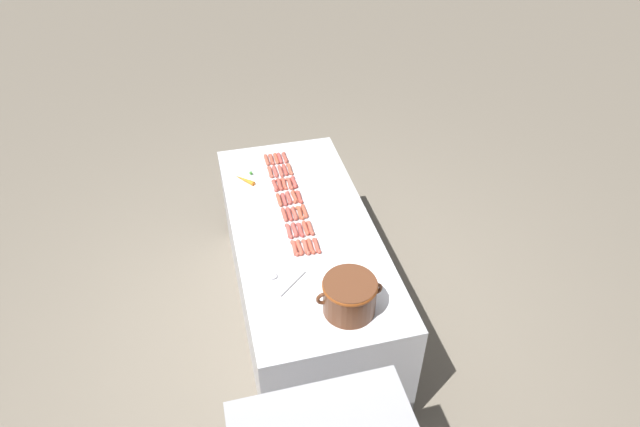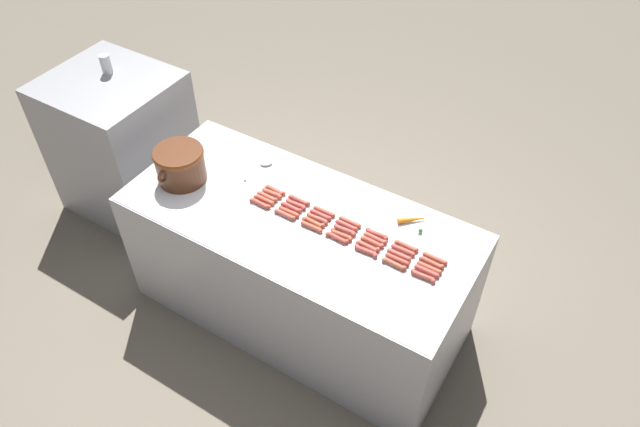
{
  "view_description": "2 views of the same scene",
  "coord_description": "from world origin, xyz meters",
  "px_view_note": "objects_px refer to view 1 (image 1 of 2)",
  "views": [
    {
      "loc": [
        0.5,
        2.44,
        2.95
      ],
      "look_at": [
        -0.12,
        -0.04,
        0.86
      ],
      "focal_mm": 30.22,
      "sensor_mm": 36.0,
      "label": 1
    },
    {
      "loc": [
        -1.84,
        -1.26,
        3.06
      ],
      "look_at": [
        0.04,
        -0.11,
        0.87
      ],
      "focal_mm": 33.74,
      "sensor_mm": 36.0,
      "label": 2
    }
  ],
  "objects_px": {
    "hot_dog_1": "(290,169)",
    "hot_dog_23": "(280,184)",
    "hot_dog_2": "(294,182)",
    "hot_dog_19": "(300,230)",
    "hot_dog_30": "(275,186)",
    "carrot": "(244,179)",
    "hot_dog_13": "(311,246)",
    "hot_dog_26": "(295,230)",
    "hot_dog_6": "(317,246)",
    "serving_spoon": "(279,278)",
    "hot_dog_0": "(285,158)",
    "hot_dog_28": "(267,160)",
    "hot_dog_34": "(295,248)",
    "hot_dog_5": "(310,228)",
    "hot_dog_25": "(289,214)",
    "hot_dog_7": "(280,158)",
    "hot_dog_21": "(271,159)",
    "bean_pot": "(350,295)",
    "hot_dog_24": "(284,199)",
    "hot_dog_14": "(276,158)",
    "hot_dog_18": "(294,213)",
    "hot_dog_4": "(305,211)",
    "hot_dog_9": "(290,183)",
    "hot_dog_20": "(306,247)",
    "hot_dog_31": "(279,200)",
    "hot_dog_11": "(300,213)",
    "hot_dog_15": "(281,171)",
    "hot_dog_12": "(306,228)",
    "hot_dog_22": "(275,171)",
    "hot_dog_27": "(299,247)"
  },
  "relations": [
    {
      "from": "hot_dog_23",
      "to": "serving_spoon",
      "type": "distance_m",
      "value": 0.85
    },
    {
      "from": "hot_dog_7",
      "to": "hot_dog_25",
      "type": "relative_size",
      "value": 1.0
    },
    {
      "from": "hot_dog_6",
      "to": "serving_spoon",
      "type": "bearing_deg",
      "value": 36.96
    },
    {
      "from": "hot_dog_14",
      "to": "hot_dog_4",
      "type": "bearing_deg",
      "value": 95.78
    },
    {
      "from": "hot_dog_21",
      "to": "hot_dog_15",
      "type": "bearing_deg",
      "value": 102.82
    },
    {
      "from": "bean_pot",
      "to": "hot_dog_24",
      "type": "bearing_deg",
      "value": -81.27
    },
    {
      "from": "hot_dog_0",
      "to": "hot_dog_25",
      "type": "xyz_separation_m",
      "value": [
        0.1,
        0.63,
        0.0
      ]
    },
    {
      "from": "hot_dog_18",
      "to": "hot_dog_31",
      "type": "bearing_deg",
      "value": -67.1
    },
    {
      "from": "hot_dog_5",
      "to": "hot_dog_21",
      "type": "bearing_deg",
      "value": -83.01
    },
    {
      "from": "hot_dog_6",
      "to": "hot_dog_26",
      "type": "distance_m",
      "value": 0.19
    },
    {
      "from": "hot_dog_23",
      "to": "hot_dog_28",
      "type": "height_order",
      "value": "same"
    },
    {
      "from": "hot_dog_1",
      "to": "hot_dog_28",
      "type": "relative_size",
      "value": 1.0
    },
    {
      "from": "hot_dog_13",
      "to": "hot_dog_26",
      "type": "distance_m",
      "value": 0.18
    },
    {
      "from": "hot_dog_1",
      "to": "hot_dog_23",
      "type": "relative_size",
      "value": 1.0
    },
    {
      "from": "hot_dog_1",
      "to": "hot_dog_27",
      "type": "bearing_deg",
      "value": 82.44
    },
    {
      "from": "hot_dog_31",
      "to": "hot_dog_11",
      "type": "bearing_deg",
      "value": 122.26
    },
    {
      "from": "hot_dog_30",
      "to": "carrot",
      "type": "relative_size",
      "value": 0.87
    },
    {
      "from": "hot_dog_11",
      "to": "hot_dog_13",
      "type": "distance_m",
      "value": 0.31
    },
    {
      "from": "hot_dog_14",
      "to": "hot_dog_21",
      "type": "bearing_deg",
      "value": 6.15
    },
    {
      "from": "hot_dog_20",
      "to": "hot_dog_23",
      "type": "bearing_deg",
      "value": -87.11
    },
    {
      "from": "hot_dog_14",
      "to": "carrot",
      "type": "bearing_deg",
      "value": 38.2
    },
    {
      "from": "hot_dog_12",
      "to": "hot_dog_22",
      "type": "distance_m",
      "value": 0.63
    },
    {
      "from": "hot_dog_2",
      "to": "hot_dog_7",
      "type": "relative_size",
      "value": 1.0
    },
    {
      "from": "hot_dog_6",
      "to": "hot_dog_9",
      "type": "relative_size",
      "value": 1.0
    },
    {
      "from": "hot_dog_18",
      "to": "hot_dog_21",
      "type": "height_order",
      "value": "same"
    },
    {
      "from": "hot_dog_26",
      "to": "hot_dog_31",
      "type": "relative_size",
      "value": 1.0
    },
    {
      "from": "hot_dog_5",
      "to": "hot_dog_30",
      "type": "xyz_separation_m",
      "value": [
        0.13,
        -0.48,
        0.0
      ]
    },
    {
      "from": "hot_dog_4",
      "to": "hot_dog_7",
      "type": "height_order",
      "value": "same"
    },
    {
      "from": "hot_dog_14",
      "to": "hot_dog_18",
      "type": "relative_size",
      "value": 1.0
    },
    {
      "from": "hot_dog_1",
      "to": "hot_dog_26",
      "type": "xyz_separation_m",
      "value": [
        0.1,
        0.63,
        0.0
      ]
    },
    {
      "from": "hot_dog_2",
      "to": "hot_dog_19",
      "type": "xyz_separation_m",
      "value": [
        0.06,
        0.48,
        0.0
      ]
    },
    {
      "from": "hot_dog_23",
      "to": "carrot",
      "type": "relative_size",
      "value": 0.88
    },
    {
      "from": "hot_dog_18",
      "to": "hot_dog_22",
      "type": "relative_size",
      "value": 1.0
    },
    {
      "from": "hot_dog_26",
      "to": "bean_pot",
      "type": "height_order",
      "value": "bean_pot"
    },
    {
      "from": "serving_spoon",
      "to": "hot_dog_7",
      "type": "bearing_deg",
      "value": -101.24
    },
    {
      "from": "hot_dog_0",
      "to": "bean_pot",
      "type": "bearing_deg",
      "value": 91.9
    },
    {
      "from": "hot_dog_31",
      "to": "hot_dog_21",
      "type": "bearing_deg",
      "value": -94.06
    },
    {
      "from": "hot_dog_2",
      "to": "hot_dog_4",
      "type": "height_order",
      "value": "same"
    },
    {
      "from": "hot_dog_5",
      "to": "hot_dog_14",
      "type": "distance_m",
      "value": 0.8
    },
    {
      "from": "hot_dog_19",
      "to": "hot_dog_34",
      "type": "bearing_deg",
      "value": 66.36
    },
    {
      "from": "bean_pot",
      "to": "hot_dog_1",
      "type": "bearing_deg",
      "value": -88.08
    },
    {
      "from": "hot_dog_9",
      "to": "hot_dog_20",
      "type": "xyz_separation_m",
      "value": [
        0.04,
        0.63,
        0.0
      ]
    },
    {
      "from": "hot_dog_13",
      "to": "hot_dog_31",
      "type": "xyz_separation_m",
      "value": [
        0.1,
        -0.47,
        0.0
      ]
    },
    {
      "from": "hot_dog_5",
      "to": "hot_dog_25",
      "type": "xyz_separation_m",
      "value": [
        0.1,
        -0.16,
        0.0
      ]
    },
    {
      "from": "hot_dog_4",
      "to": "hot_dog_34",
      "type": "distance_m",
      "value": 0.34
    },
    {
      "from": "hot_dog_18",
      "to": "hot_dog_27",
      "type": "height_order",
      "value": "same"
    },
    {
      "from": "hot_dog_0",
      "to": "hot_dog_28",
      "type": "distance_m",
      "value": 0.13
    },
    {
      "from": "hot_dog_30",
      "to": "carrot",
      "type": "height_order",
      "value": "carrot"
    },
    {
      "from": "hot_dog_27",
      "to": "hot_dog_14",
      "type": "bearing_deg",
      "value": -92.32
    },
    {
      "from": "hot_dog_23",
      "to": "hot_dog_31",
      "type": "height_order",
      "value": "same"
    }
  ]
}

